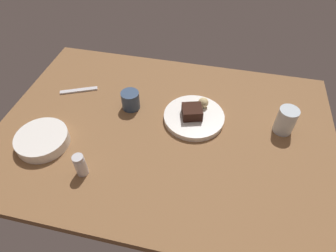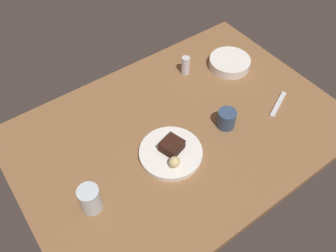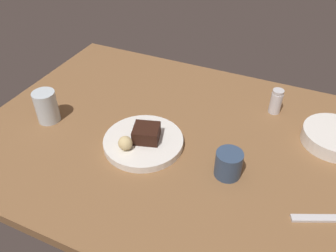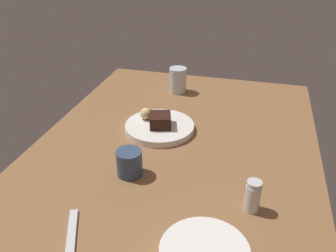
{
  "view_description": "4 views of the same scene",
  "coord_description": "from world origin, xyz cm",
  "px_view_note": "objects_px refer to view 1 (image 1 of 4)",
  "views": [
    {
      "loc": [
        -16.41,
        67.3,
        79.05
      ],
      "look_at": [
        -1.51,
        1.14,
        6.08
      ],
      "focal_mm": 30.54,
      "sensor_mm": 36.0,
      "label": 1
    },
    {
      "loc": [
        -51.48,
        -63.53,
        104.54
      ],
      "look_at": [
        -4.92,
        0.74,
        7.85
      ],
      "focal_mm": 37.39,
      "sensor_mm": 36.0,
      "label": 2
    },
    {
      "loc": [
        26.49,
        -70.01,
        67.4
      ],
      "look_at": [
        -4.12,
        -2.28,
        7.94
      ],
      "focal_mm": 36.69,
      "sensor_mm": 36.0,
      "label": 3
    },
    {
      "loc": [
        86.94,
        21.2,
        60.76
      ],
      "look_at": [
        -4.73,
        -3.08,
        7.63
      ],
      "focal_mm": 38.1,
      "sensor_mm": 36.0,
      "label": 4
    }
  ],
  "objects_px": {
    "salt_shaker": "(80,165)",
    "water_glass": "(286,120)",
    "dessert_spoon": "(79,90)",
    "dessert_plate": "(194,117)",
    "coffee_cup": "(131,100)",
    "chocolate_cake_slice": "(192,112)",
    "bread_roll": "(203,103)",
    "side_bowl": "(42,140)"
  },
  "relations": [
    {
      "from": "salt_shaker",
      "to": "coffee_cup",
      "type": "distance_m",
      "value": 0.33
    },
    {
      "from": "chocolate_cake_slice",
      "to": "salt_shaker",
      "type": "xyz_separation_m",
      "value": [
        0.3,
        0.3,
        -0.0
      ]
    },
    {
      "from": "salt_shaker",
      "to": "dessert_spoon",
      "type": "height_order",
      "value": "salt_shaker"
    },
    {
      "from": "coffee_cup",
      "to": "chocolate_cake_slice",
      "type": "bearing_deg",
      "value": 176.03
    },
    {
      "from": "water_glass",
      "to": "dessert_spoon",
      "type": "xyz_separation_m",
      "value": [
        0.8,
        -0.04,
        -0.05
      ]
    },
    {
      "from": "coffee_cup",
      "to": "side_bowl",
      "type": "bearing_deg",
      "value": 45.39
    },
    {
      "from": "salt_shaker",
      "to": "water_glass",
      "type": "relative_size",
      "value": 0.82
    },
    {
      "from": "salt_shaker",
      "to": "water_glass",
      "type": "xyz_separation_m",
      "value": [
        -0.62,
        -0.32,
        0.01
      ]
    },
    {
      "from": "bread_roll",
      "to": "chocolate_cake_slice",
      "type": "bearing_deg",
      "value": 60.93
    },
    {
      "from": "bread_roll",
      "to": "dessert_spoon",
      "type": "bearing_deg",
      "value": -0.26
    },
    {
      "from": "dessert_plate",
      "to": "water_glass",
      "type": "bearing_deg",
      "value": -177.2
    },
    {
      "from": "dessert_plate",
      "to": "side_bowl",
      "type": "relative_size",
      "value": 1.26
    },
    {
      "from": "dessert_plate",
      "to": "side_bowl",
      "type": "bearing_deg",
      "value": 25.33
    },
    {
      "from": "salt_shaker",
      "to": "side_bowl",
      "type": "height_order",
      "value": "salt_shaker"
    },
    {
      "from": "dessert_plate",
      "to": "water_glass",
      "type": "distance_m",
      "value": 0.32
    },
    {
      "from": "water_glass",
      "to": "side_bowl",
      "type": "height_order",
      "value": "water_glass"
    },
    {
      "from": "salt_shaker",
      "to": "side_bowl",
      "type": "relative_size",
      "value": 0.46
    },
    {
      "from": "dessert_plate",
      "to": "dessert_spoon",
      "type": "relative_size",
      "value": 1.49
    },
    {
      "from": "dessert_plate",
      "to": "water_glass",
      "type": "xyz_separation_m",
      "value": [
        -0.32,
        -0.02,
        0.04
      ]
    },
    {
      "from": "chocolate_cake_slice",
      "to": "dessert_spoon",
      "type": "xyz_separation_m",
      "value": [
        0.48,
        -0.06,
        -0.04
      ]
    },
    {
      "from": "dessert_plate",
      "to": "coffee_cup",
      "type": "bearing_deg",
      "value": -2.71
    },
    {
      "from": "dessert_plate",
      "to": "chocolate_cake_slice",
      "type": "bearing_deg",
      "value": 31.38
    },
    {
      "from": "chocolate_cake_slice",
      "to": "dessert_spoon",
      "type": "bearing_deg",
      "value": -7.29
    },
    {
      "from": "dessert_plate",
      "to": "salt_shaker",
      "type": "distance_m",
      "value": 0.43
    },
    {
      "from": "chocolate_cake_slice",
      "to": "bread_roll",
      "type": "relative_size",
      "value": 1.81
    },
    {
      "from": "water_glass",
      "to": "coffee_cup",
      "type": "relative_size",
      "value": 1.38
    },
    {
      "from": "salt_shaker",
      "to": "side_bowl",
      "type": "xyz_separation_m",
      "value": [
        0.18,
        -0.08,
        -0.02
      ]
    },
    {
      "from": "side_bowl",
      "to": "coffee_cup",
      "type": "height_order",
      "value": "coffee_cup"
    },
    {
      "from": "bread_roll",
      "to": "salt_shaker",
      "type": "relative_size",
      "value": 0.48
    },
    {
      "from": "chocolate_cake_slice",
      "to": "salt_shaker",
      "type": "bearing_deg",
      "value": 45.85
    },
    {
      "from": "salt_shaker",
      "to": "water_glass",
      "type": "distance_m",
      "value": 0.7
    },
    {
      "from": "salt_shaker",
      "to": "water_glass",
      "type": "bearing_deg",
      "value": -152.36
    },
    {
      "from": "coffee_cup",
      "to": "dessert_spoon",
      "type": "distance_m",
      "value": 0.25
    },
    {
      "from": "chocolate_cake_slice",
      "to": "bread_roll",
      "type": "bearing_deg",
      "value": -119.07
    },
    {
      "from": "salt_shaker",
      "to": "side_bowl",
      "type": "distance_m",
      "value": 0.2
    },
    {
      "from": "salt_shaker",
      "to": "dessert_spoon",
      "type": "xyz_separation_m",
      "value": [
        0.18,
        -0.37,
        -0.04
      ]
    },
    {
      "from": "dessert_spoon",
      "to": "salt_shaker",
      "type": "bearing_deg",
      "value": 92.58
    },
    {
      "from": "dessert_plate",
      "to": "water_glass",
      "type": "height_order",
      "value": "water_glass"
    },
    {
      "from": "bread_roll",
      "to": "dessert_plate",
      "type": "bearing_deg",
      "value": 65.4
    },
    {
      "from": "dessert_plate",
      "to": "coffee_cup",
      "type": "xyz_separation_m",
      "value": [
        0.25,
        -0.01,
        0.03
      ]
    },
    {
      "from": "coffee_cup",
      "to": "dessert_spoon",
      "type": "height_order",
      "value": "coffee_cup"
    },
    {
      "from": "side_bowl",
      "to": "dessert_plate",
      "type": "bearing_deg",
      "value": -154.67
    }
  ]
}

